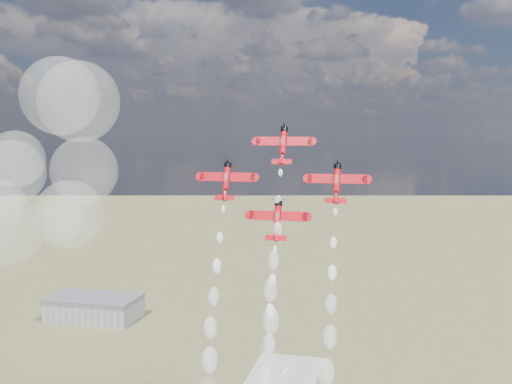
{
  "coord_description": "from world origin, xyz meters",
  "views": [
    {
      "loc": [
        45.82,
        -123.68,
        106.74
      ],
      "look_at": [
        13.12,
        16.43,
        92.16
      ],
      "focal_mm": 42.0,
      "sensor_mm": 36.0,
      "label": 1
    }
  ],
  "objects": [
    {
      "name": "hangar",
      "position": [
        -120.0,
        180.0,
        6.5
      ],
      "size": [
        50.0,
        28.0,
        13.0
      ],
      "color": "gray",
      "rests_on": "ground"
    },
    {
      "name": "plane_lead",
      "position": [
        19.12,
        19.83,
        103.63
      ],
      "size": [
        13.87,
        6.36,
        9.44
      ],
      "rotation": [
        1.19,
        0.0,
        0.0
      ],
      "color": "red",
      "rests_on": "ground"
    },
    {
      "name": "plane_left",
      "position": [
        5.69,
        16.32,
        94.92
      ],
      "size": [
        13.87,
        6.36,
        9.44
      ],
      "rotation": [
        1.19,
        0.0,
        0.0
      ],
      "color": "red",
      "rests_on": "ground"
    },
    {
      "name": "plane_right",
      "position": [
        32.54,
        16.32,
        94.92
      ],
      "size": [
        13.87,
        6.36,
        9.44
      ],
      "rotation": [
        1.19,
        0.0,
        0.0
      ],
      "color": "red",
      "rests_on": "ground"
    },
    {
      "name": "plane_slot",
      "position": [
        19.12,
        12.82,
        86.2
      ],
      "size": [
        13.87,
        6.36,
        9.44
      ],
      "rotation": [
        1.19,
        0.0,
        0.0
      ],
      "color": "red",
      "rests_on": "ground"
    },
    {
      "name": "smoke_trail_lead",
      "position": [
        18.97,
        0.07,
        55.35
      ],
      "size": [
        5.44,
        24.85,
        55.31
      ],
      "color": "white",
      "rests_on": "plane_lead"
    },
    {
      "name": "drifted_smoke_cloud",
      "position": [
        -51.47,
        24.8,
        96.03
      ],
      "size": [
        60.25,
        43.21,
        57.52
      ],
      "color": "white",
      "rests_on": "ground"
    }
  ]
}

